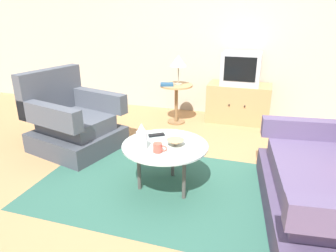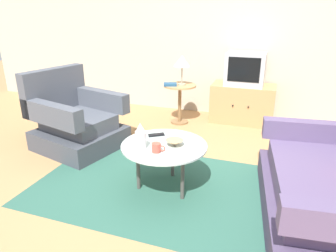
{
  "view_description": "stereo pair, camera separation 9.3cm",
  "coord_description": "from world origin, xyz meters",
  "px_view_note": "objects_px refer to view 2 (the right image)",
  "views": [
    {
      "loc": [
        0.77,
        -2.52,
        1.64
      ],
      "look_at": [
        -0.09,
        0.22,
        0.55
      ],
      "focal_mm": 33.1,
      "sensor_mm": 36.0,
      "label": 1
    },
    {
      "loc": [
        0.86,
        -2.49,
        1.64
      ],
      "look_at": [
        -0.09,
        0.22,
        0.55
      ],
      "focal_mm": 33.1,
      "sensor_mm": 36.0,
      "label": 2
    }
  ],
  "objects_px": {
    "couch": "(333,190)",
    "coffee_table": "(164,148)",
    "mug": "(157,148)",
    "tv_remote_silver": "(187,152)",
    "side_table": "(180,96)",
    "tv_stand": "(242,103)",
    "book": "(170,84)",
    "vase": "(141,136)",
    "table_lamp": "(182,61)",
    "tv_remote_dark": "(156,135)",
    "armchair": "(75,122)",
    "television": "(245,69)",
    "bowl": "(174,143)"
  },
  "relations": [
    {
      "from": "side_table",
      "to": "tv_remote_silver",
      "type": "xyz_separation_m",
      "value": [
        0.66,
        -1.93,
        0.05
      ]
    },
    {
      "from": "side_table",
      "to": "table_lamp",
      "type": "xyz_separation_m",
      "value": [
        0.03,
        -0.01,
        0.51
      ]
    },
    {
      "from": "television",
      "to": "book",
      "type": "distance_m",
      "value": 1.12
    },
    {
      "from": "television",
      "to": "mug",
      "type": "xyz_separation_m",
      "value": [
        -0.48,
        -2.35,
        -0.31
      ]
    },
    {
      "from": "book",
      "to": "mug",
      "type": "bearing_deg",
      "value": -93.35
    },
    {
      "from": "table_lamp",
      "to": "tv_remote_silver",
      "type": "relative_size",
      "value": 2.37
    },
    {
      "from": "mug",
      "to": "tv_remote_silver",
      "type": "distance_m",
      "value": 0.27
    },
    {
      "from": "vase",
      "to": "mug",
      "type": "height_order",
      "value": "vase"
    },
    {
      "from": "tv_stand",
      "to": "table_lamp",
      "type": "relative_size",
      "value": 2.15
    },
    {
      "from": "couch",
      "to": "television",
      "type": "relative_size",
      "value": 3.05
    },
    {
      "from": "tv_remote_silver",
      "to": "mug",
      "type": "bearing_deg",
      "value": -98.27
    },
    {
      "from": "coffee_table",
      "to": "tv_stand",
      "type": "bearing_deg",
      "value": 77.76
    },
    {
      "from": "vase",
      "to": "tv_remote_silver",
      "type": "xyz_separation_m",
      "value": [
        0.42,
        0.04,
        -0.11
      ]
    },
    {
      "from": "armchair",
      "to": "table_lamp",
      "type": "distance_m",
      "value": 1.72
    },
    {
      "from": "mug",
      "to": "book",
      "type": "xyz_separation_m",
      "value": [
        -0.52,
        1.9,
        0.11
      ]
    },
    {
      "from": "tv_stand",
      "to": "tv_remote_silver",
      "type": "bearing_deg",
      "value": -95.64
    },
    {
      "from": "tv_remote_dark",
      "to": "television",
      "type": "bearing_deg",
      "value": 37.88
    },
    {
      "from": "couch",
      "to": "table_lamp",
      "type": "bearing_deg",
      "value": 37.75
    },
    {
      "from": "couch",
      "to": "side_table",
      "type": "bearing_deg",
      "value": 38.12
    },
    {
      "from": "tv_stand",
      "to": "vase",
      "type": "xyz_separation_m",
      "value": [
        -0.64,
        -2.34,
        0.29
      ]
    },
    {
      "from": "mug",
      "to": "book",
      "type": "height_order",
      "value": "book"
    },
    {
      "from": "couch",
      "to": "coffee_table",
      "type": "distance_m",
      "value": 1.45
    },
    {
      "from": "couch",
      "to": "side_table",
      "type": "relative_size",
      "value": 2.84
    },
    {
      "from": "vase",
      "to": "tv_remote_dark",
      "type": "distance_m",
      "value": 0.34
    },
    {
      "from": "armchair",
      "to": "table_lamp",
      "type": "relative_size",
      "value": 2.6
    },
    {
      "from": "coffee_table",
      "to": "television",
      "type": "relative_size",
      "value": 1.45
    },
    {
      "from": "tv_stand",
      "to": "armchair",
      "type": "bearing_deg",
      "value": -138.96
    },
    {
      "from": "side_table",
      "to": "tv_remote_dark",
      "type": "height_order",
      "value": "side_table"
    },
    {
      "from": "armchair",
      "to": "bowl",
      "type": "xyz_separation_m",
      "value": [
        1.49,
        -0.56,
        0.17
      ]
    },
    {
      "from": "side_table",
      "to": "tv_remote_dark",
      "type": "relative_size",
      "value": 3.78
    },
    {
      "from": "table_lamp",
      "to": "tv_remote_silver",
      "type": "height_order",
      "value": "table_lamp"
    },
    {
      "from": "couch",
      "to": "bowl",
      "type": "distance_m",
      "value": 1.36
    },
    {
      "from": "couch",
      "to": "mug",
      "type": "relative_size",
      "value": 13.35
    },
    {
      "from": "mug",
      "to": "tv_remote_dark",
      "type": "relative_size",
      "value": 0.8
    },
    {
      "from": "mug",
      "to": "tv_remote_silver",
      "type": "bearing_deg",
      "value": 14.08
    },
    {
      "from": "vase",
      "to": "side_table",
      "type": "bearing_deg",
      "value": 97.06
    },
    {
      "from": "couch",
      "to": "vase",
      "type": "xyz_separation_m",
      "value": [
        -1.61,
        -0.1,
        0.28
      ]
    },
    {
      "from": "side_table",
      "to": "television",
      "type": "height_order",
      "value": "television"
    },
    {
      "from": "couch",
      "to": "tv_stand",
      "type": "height_order",
      "value": "couch"
    },
    {
      "from": "coffee_table",
      "to": "tv_remote_silver",
      "type": "height_order",
      "value": "tv_remote_silver"
    },
    {
      "from": "tv_stand",
      "to": "book",
      "type": "bearing_deg",
      "value": -155.16
    },
    {
      "from": "tv_remote_silver",
      "to": "vase",
      "type": "bearing_deg",
      "value": -106.97
    },
    {
      "from": "coffee_table",
      "to": "mug",
      "type": "bearing_deg",
      "value": -92.43
    },
    {
      "from": "side_table",
      "to": "tv_remote_silver",
      "type": "height_order",
      "value": "side_table"
    },
    {
      "from": "couch",
      "to": "mug",
      "type": "xyz_separation_m",
      "value": [
        -1.45,
        -0.13,
        0.21
      ]
    },
    {
      "from": "armchair",
      "to": "book",
      "type": "bearing_deg",
      "value": 157.93
    },
    {
      "from": "vase",
      "to": "book",
      "type": "xyz_separation_m",
      "value": [
        -0.36,
        1.87,
        0.03
      ]
    },
    {
      "from": "coffee_table",
      "to": "table_lamp",
      "type": "bearing_deg",
      "value": 101.94
    },
    {
      "from": "table_lamp",
      "to": "tv_remote_dark",
      "type": "relative_size",
      "value": 2.74
    },
    {
      "from": "mug",
      "to": "tv_remote_dark",
      "type": "distance_m",
      "value": 0.37
    }
  ]
}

